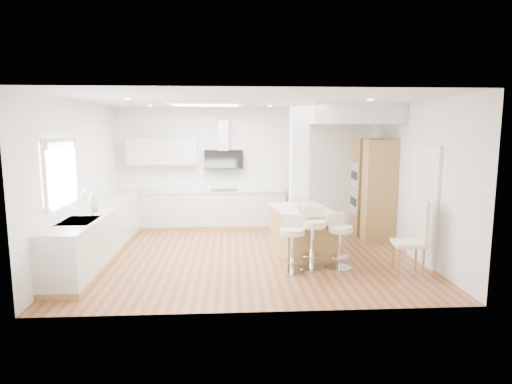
{
  "coord_description": "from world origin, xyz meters",
  "views": [
    {
      "loc": [
        -0.33,
        -7.64,
        2.31
      ],
      "look_at": [
        0.14,
        0.4,
        1.12
      ],
      "focal_mm": 30.0,
      "sensor_mm": 36.0,
      "label": 1
    }
  ],
  "objects": [
    {
      "name": "window_left",
      "position": [
        -2.96,
        -0.9,
        1.69
      ],
      "size": [
        0.06,
        1.28,
        1.07
      ],
      "color": "white",
      "rests_on": "ground"
    },
    {
      "name": "wall_right",
      "position": [
        3.0,
        0.0,
        1.4
      ],
      "size": [
        0.04,
        5.0,
        2.8
      ],
      "primitive_type": "cube",
      "color": "white",
      "rests_on": "ground"
    },
    {
      "name": "ceiling",
      "position": [
        0.0,
        0.0,
        0.0
      ],
      "size": [
        6.0,
        5.0,
        0.02
      ],
      "primitive_type": "cube",
      "color": "white",
      "rests_on": "ground"
    },
    {
      "name": "peninsula",
      "position": [
        0.96,
        -0.03,
        0.44
      ],
      "size": [
        1.12,
        1.54,
        0.94
      ],
      "rotation": [
        0.0,
        0.0,
        0.12
      ],
      "color": "#AF894B",
      "rests_on": "ground"
    },
    {
      "name": "doorway_right",
      "position": [
        2.97,
        -0.6,
        1.0
      ],
      "size": [
        0.05,
        1.0,
        2.1
      ],
      "color": "#4F453E",
      "rests_on": "ground"
    },
    {
      "name": "pillar",
      "position": [
        1.05,
        0.95,
        1.4
      ],
      "size": [
        0.35,
        0.35,
        2.8
      ],
      "color": "white",
      "rests_on": "ground"
    },
    {
      "name": "oven_column",
      "position": [
        2.68,
        1.23,
        1.05
      ],
      "size": [
        0.63,
        1.21,
        2.1
      ],
      "color": "#AF894B",
      "rests_on": "ground"
    },
    {
      "name": "wall_back",
      "position": [
        0.0,
        2.5,
        1.4
      ],
      "size": [
        6.0,
        0.04,
        2.8
      ],
      "primitive_type": "cube",
      "color": "white",
      "rests_on": "ground"
    },
    {
      "name": "skylight",
      "position": [
        -0.79,
        0.6,
        2.77
      ],
      "size": [
        4.1,
        2.1,
        0.06
      ],
      "color": "white",
      "rests_on": "ground"
    },
    {
      "name": "bar_stool_a",
      "position": [
        0.65,
        -1.0,
        0.52
      ],
      "size": [
        0.51,
        0.51,
        0.93
      ],
      "rotation": [
        0.0,
        0.0,
        -0.26
      ],
      "color": "silver",
      "rests_on": "ground"
    },
    {
      "name": "counter_left",
      "position": [
        -2.7,
        0.23,
        0.46
      ],
      "size": [
        0.63,
        4.5,
        1.35
      ],
      "color": "#AF894B",
      "rests_on": "ground"
    },
    {
      "name": "bar_stool_c",
      "position": [
        1.45,
        -0.86,
        0.52
      ],
      "size": [
        0.55,
        0.55,
        0.92
      ],
      "rotation": [
        0.0,
        0.0,
        0.44
      ],
      "color": "silver",
      "rests_on": "ground"
    },
    {
      "name": "dining_chair",
      "position": [
        2.6,
        -1.16,
        0.64
      ],
      "size": [
        0.52,
        0.52,
        1.2
      ],
      "rotation": [
        0.0,
        0.0,
        -0.12
      ],
      "color": "#F2E9C5",
      "rests_on": "ground"
    },
    {
      "name": "wall_left",
      "position": [
        -3.0,
        0.0,
        1.4
      ],
      "size": [
        0.04,
        5.0,
        2.8
      ],
      "primitive_type": "cube",
      "color": "white",
      "rests_on": "ground"
    },
    {
      "name": "bar_stool_b",
      "position": [
        1.0,
        -0.81,
        0.59
      ],
      "size": [
        0.55,
        0.55,
        1.04
      ],
      "rotation": [
        0.0,
        0.0,
        -0.19
      ],
      "color": "silver",
      "rests_on": "ground"
    },
    {
      "name": "counter_back",
      "position": [
        -0.91,
        2.22,
        0.7
      ],
      "size": [
        3.62,
        0.63,
        2.5
      ],
      "color": "#AF894B",
      "rests_on": "ground"
    },
    {
      "name": "ground",
      "position": [
        0.0,
        0.0,
        0.0
      ],
      "size": [
        6.0,
        6.0,
        0.0
      ],
      "primitive_type": "plane",
      "color": "#A0623B",
      "rests_on": "ground"
    },
    {
      "name": "soffit",
      "position": [
        2.1,
        1.4,
        2.6
      ],
      "size": [
        1.78,
        2.2,
        0.4
      ],
      "color": "white",
      "rests_on": "ground"
    }
  ]
}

